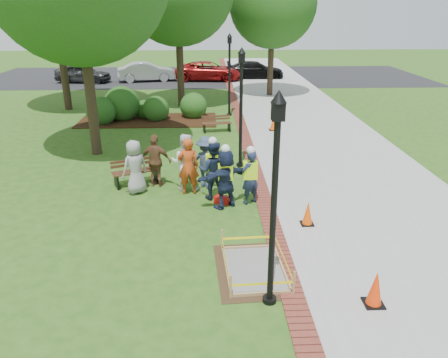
{
  "coord_description": "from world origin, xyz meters",
  "views": [
    {
      "loc": [
        0.05,
        -10.21,
        5.56
      ],
      "look_at": [
        0.5,
        1.2,
        1.0
      ],
      "focal_mm": 35.0,
      "sensor_mm": 36.0,
      "label": 1
    }
  ],
  "objects_px": {
    "lamp_near": "(275,188)",
    "cone_front": "(375,289)",
    "hivis_worker_c": "(213,169)",
    "bench_near": "(137,177)",
    "hivis_worker_b": "(250,175)",
    "hivis_worker_a": "(225,177)",
    "wet_concrete_pad": "(255,261)"
  },
  "relations": [
    {
      "from": "hivis_worker_c",
      "to": "lamp_near",
      "type": "bearing_deg",
      "value": -78.43
    },
    {
      "from": "wet_concrete_pad",
      "to": "cone_front",
      "type": "xyz_separation_m",
      "value": [
        2.24,
        -1.32,
        0.14
      ]
    },
    {
      "from": "cone_front",
      "to": "hivis_worker_a",
      "type": "xyz_separation_m",
      "value": [
        -2.75,
        4.67,
        0.58
      ]
    },
    {
      "from": "bench_near",
      "to": "lamp_near",
      "type": "relative_size",
      "value": 0.38
    },
    {
      "from": "hivis_worker_b",
      "to": "lamp_near",
      "type": "bearing_deg",
      "value": -90.51
    },
    {
      "from": "lamp_near",
      "to": "hivis_worker_a",
      "type": "height_order",
      "value": "lamp_near"
    },
    {
      "from": "cone_front",
      "to": "hivis_worker_c",
      "type": "bearing_deg",
      "value": 120.32
    },
    {
      "from": "wet_concrete_pad",
      "to": "hivis_worker_b",
      "type": "xyz_separation_m",
      "value": [
        0.22,
        3.59,
        0.66
      ]
    },
    {
      "from": "lamp_near",
      "to": "hivis_worker_c",
      "type": "xyz_separation_m",
      "value": [
        -1.05,
        5.12,
        -1.51
      ]
    },
    {
      "from": "cone_front",
      "to": "hivis_worker_b",
      "type": "relative_size",
      "value": 0.43
    },
    {
      "from": "cone_front",
      "to": "lamp_near",
      "type": "xyz_separation_m",
      "value": [
        -2.06,
        0.18,
        2.11
      ]
    },
    {
      "from": "hivis_worker_a",
      "to": "hivis_worker_c",
      "type": "bearing_deg",
      "value": 118.91
    },
    {
      "from": "lamp_near",
      "to": "hivis_worker_b",
      "type": "distance_m",
      "value": 4.98
    },
    {
      "from": "cone_front",
      "to": "hivis_worker_a",
      "type": "distance_m",
      "value": 5.46
    },
    {
      "from": "lamp_near",
      "to": "hivis_worker_c",
      "type": "bearing_deg",
      "value": 101.57
    },
    {
      "from": "bench_near",
      "to": "hivis_worker_b",
      "type": "bearing_deg",
      "value": -24.25
    },
    {
      "from": "bench_near",
      "to": "hivis_worker_a",
      "type": "relative_size",
      "value": 0.84
    },
    {
      "from": "bench_near",
      "to": "hivis_worker_b",
      "type": "height_order",
      "value": "hivis_worker_b"
    },
    {
      "from": "bench_near",
      "to": "lamp_near",
      "type": "distance_m",
      "value": 7.61
    },
    {
      "from": "wet_concrete_pad",
      "to": "lamp_near",
      "type": "xyz_separation_m",
      "value": [
        0.18,
        -1.13,
        2.25
      ]
    },
    {
      "from": "bench_near",
      "to": "cone_front",
      "type": "relative_size",
      "value": 2.08
    },
    {
      "from": "wet_concrete_pad",
      "to": "bench_near",
      "type": "xyz_separation_m",
      "value": [
        -3.39,
        5.21,
        0.03
      ]
    },
    {
      "from": "bench_near",
      "to": "hivis_worker_b",
      "type": "xyz_separation_m",
      "value": [
        3.61,
        -1.63,
        0.63
      ]
    },
    {
      "from": "wet_concrete_pad",
      "to": "hivis_worker_c",
      "type": "bearing_deg",
      "value": 102.26
    },
    {
      "from": "lamp_near",
      "to": "hivis_worker_a",
      "type": "xyz_separation_m",
      "value": [
        -0.7,
        4.49,
        -1.53
      ]
    },
    {
      "from": "lamp_near",
      "to": "cone_front",
      "type": "bearing_deg",
      "value": -5.12
    },
    {
      "from": "hivis_worker_c",
      "to": "wet_concrete_pad",
      "type": "bearing_deg",
      "value": -77.74
    },
    {
      "from": "wet_concrete_pad",
      "to": "cone_front",
      "type": "bearing_deg",
      "value": -30.48
    },
    {
      "from": "hivis_worker_b",
      "to": "hivis_worker_c",
      "type": "relative_size",
      "value": 0.91
    },
    {
      "from": "hivis_worker_a",
      "to": "hivis_worker_c",
      "type": "distance_m",
      "value": 0.72
    },
    {
      "from": "wet_concrete_pad",
      "to": "hivis_worker_c",
      "type": "height_order",
      "value": "hivis_worker_c"
    },
    {
      "from": "hivis_worker_b",
      "to": "hivis_worker_a",
      "type": "bearing_deg",
      "value": -162.89
    }
  ]
}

